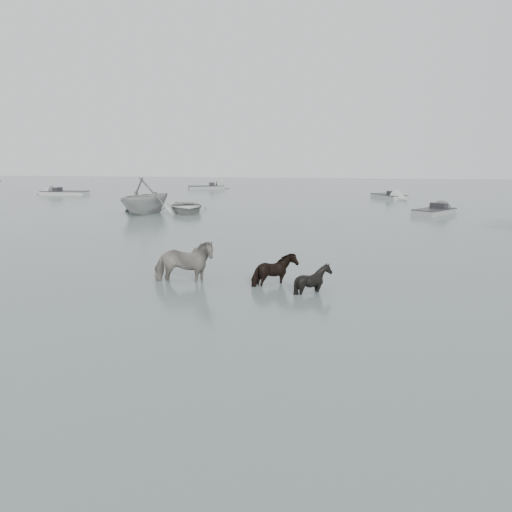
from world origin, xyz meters
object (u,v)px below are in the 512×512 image
pony_pinto (183,256)px  rowboat_lead (186,205)px  pony_dark (275,266)px  pony_black (313,273)px

pony_pinto → rowboat_lead: size_ratio=0.43×
pony_dark → rowboat_lead: 20.89m
pony_pinto → pony_dark: 3.05m
pony_black → pony_pinto: bearing=88.9°
rowboat_lead → pony_black: bearing=-84.7°
rowboat_lead → pony_pinto: bearing=-95.1°
pony_dark → pony_black: bearing=-91.4°
pony_dark → rowboat_lead: size_ratio=0.27×
pony_dark → pony_black: 1.40m
pony_pinto → pony_black: 4.32m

